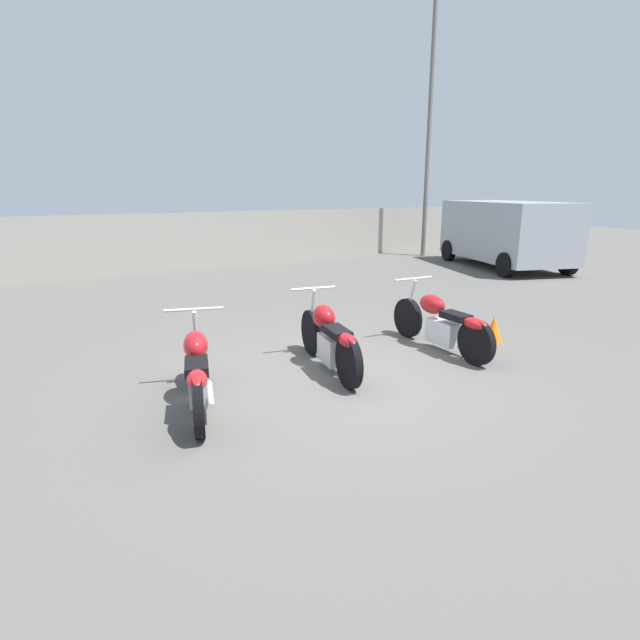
{
  "coord_description": "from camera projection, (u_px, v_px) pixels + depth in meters",
  "views": [
    {
      "loc": [
        -3.45,
        -5.17,
        2.38
      ],
      "look_at": [
        0.0,
        0.49,
        0.65
      ],
      "focal_mm": 28.0,
      "sensor_mm": 36.0,
      "label": 1
    }
  ],
  "objects": [
    {
      "name": "ground_plane",
      "position": [
        339.0,
        375.0,
        6.61
      ],
      "size": [
        60.0,
        60.0,
        0.0
      ],
      "primitive_type": "plane",
      "color": "#5B5954"
    },
    {
      "name": "fence_back",
      "position": [
        150.0,
        243.0,
        14.85
      ],
      "size": [
        40.0,
        0.04,
        1.71
      ],
      "color": "#9E998E",
      "rests_on": "ground_plane"
    },
    {
      "name": "light_pole_left",
      "position": [
        430.0,
        106.0,
        17.41
      ],
      "size": [
        0.7,
        0.35,
        9.04
      ],
      "color": "slate",
      "rests_on": "ground_plane"
    },
    {
      "name": "motorcycle_slot_0",
      "position": [
        197.0,
        371.0,
        5.51
      ],
      "size": [
        0.88,
        2.0,
        1.01
      ],
      "rotation": [
        0.0,
        0.0,
        -0.3
      ],
      "color": "black",
      "rests_on": "ground_plane"
    },
    {
      "name": "motorcycle_slot_1",
      "position": [
        329.0,
        338.0,
        6.71
      ],
      "size": [
        0.72,
        2.07,
        1.03
      ],
      "rotation": [
        0.0,
        0.0,
        -0.2
      ],
      "color": "black",
      "rests_on": "ground_plane"
    },
    {
      "name": "motorcycle_slot_2",
      "position": [
        441.0,
        323.0,
        7.54
      ],
      "size": [
        0.73,
        2.21,
        1.02
      ],
      "rotation": [
        0.0,
        0.0,
        -0.07
      ],
      "color": "black",
      "rests_on": "ground_plane"
    },
    {
      "name": "parked_van",
      "position": [
        505.0,
        231.0,
        15.63
      ],
      "size": [
        3.55,
        5.16,
        2.04
      ],
      "rotation": [
        0.0,
        0.0,
        -0.34
      ],
      "color": "#999EA8",
      "rests_on": "ground_plane"
    },
    {
      "name": "traffic_cone_near",
      "position": [
        494.0,
        329.0,
        8.04
      ],
      "size": [
        0.29,
        0.29,
        0.43
      ],
      "color": "orange",
      "rests_on": "ground_plane"
    }
  ]
}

